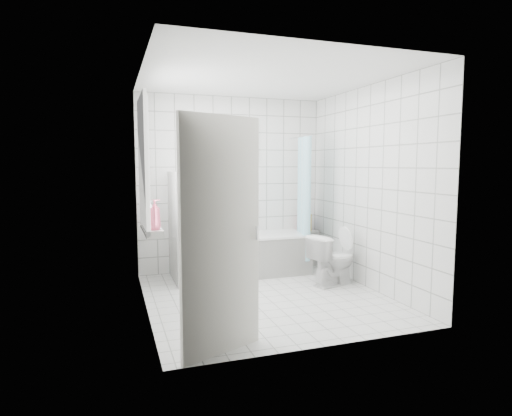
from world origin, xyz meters
name	(u,v)px	position (x,y,z in m)	size (l,w,h in m)	color
ground	(266,297)	(0.00, 0.00, 0.00)	(3.00, 3.00, 0.00)	white
ceiling	(266,77)	(0.00, 0.00, 2.60)	(3.00, 3.00, 0.00)	white
wall_back	(232,184)	(0.00, 1.50, 1.30)	(2.80, 0.02, 2.60)	white
wall_front	(327,200)	(0.00, -1.50, 1.30)	(2.80, 0.02, 2.60)	white
wall_left	(144,192)	(-1.40, 0.00, 1.30)	(0.02, 3.00, 2.60)	white
wall_right	(368,188)	(1.40, 0.00, 1.30)	(0.02, 3.00, 2.60)	white
window_left	(145,164)	(-1.35, 0.30, 1.60)	(0.01, 0.90, 1.40)	white
window_back	(239,141)	(0.10, 1.46, 1.95)	(0.50, 0.01, 0.50)	white
window_sill	(151,228)	(-1.31, 0.30, 0.86)	(0.18, 1.02, 0.08)	white
door	(221,237)	(-0.88, -1.32, 1.00)	(0.04, 0.80, 2.00)	silver
bathtub	(245,254)	(0.09, 1.12, 0.29)	(1.83, 0.77, 0.58)	white
partition_wall	(178,227)	(-0.89, 1.07, 0.75)	(0.15, 0.85, 1.50)	white
tiled_ledge	(304,248)	(1.16, 1.38, 0.28)	(0.40, 0.24, 0.55)	white
toilet	(333,260)	(1.03, 0.21, 0.34)	(0.38, 0.67, 0.68)	white
curtain_rod	(301,137)	(0.95, 1.10, 2.00)	(0.02, 0.02, 0.80)	silver
shower_curtain	(304,198)	(0.95, 0.97, 1.10)	(0.14, 0.48, 1.78)	#4ABCDA
tub_faucet	(245,214)	(0.19, 1.46, 0.85)	(0.18, 0.06, 0.06)	silver
sill_bottles	(152,215)	(-1.30, 0.20, 1.03)	(0.20, 0.81, 0.33)	white
ledge_bottles	(306,223)	(1.18, 1.36, 0.67)	(0.18, 0.17, 0.27)	#F81D3D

